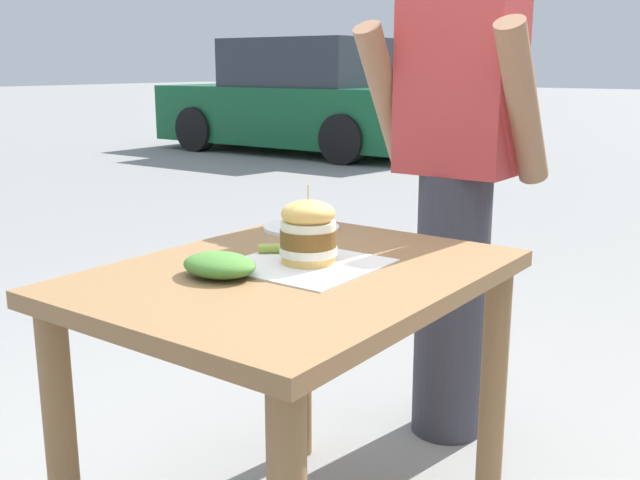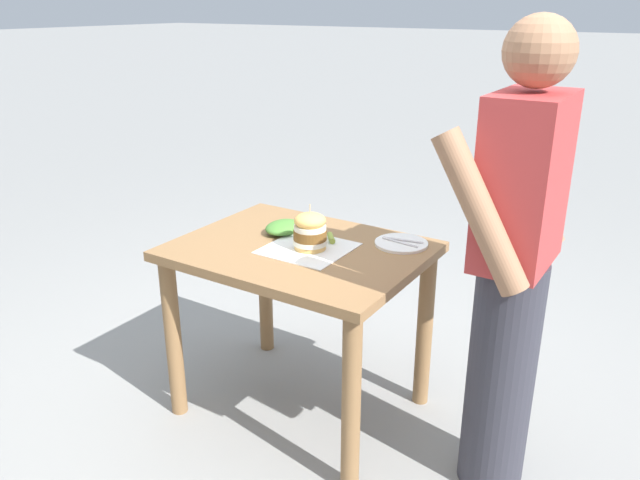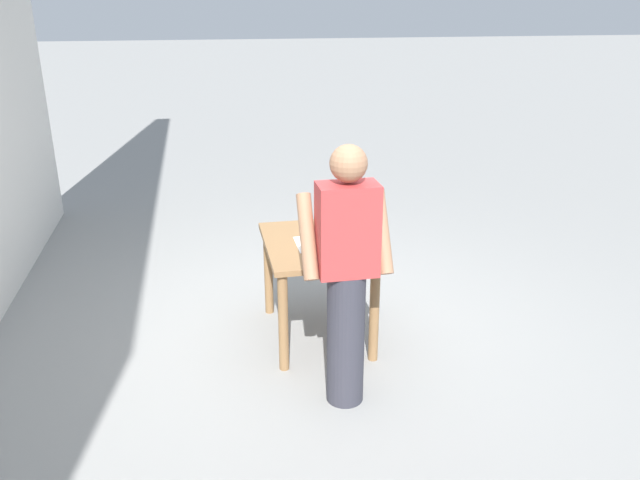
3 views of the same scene
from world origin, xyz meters
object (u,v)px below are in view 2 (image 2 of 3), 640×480
at_px(patio_table, 300,279).
at_px(sandwich, 310,231).
at_px(pickle_spear, 331,238).
at_px(diner_across_table, 512,266).
at_px(side_salad, 283,227).
at_px(side_plate_with_forks, 401,243).

relative_size(patio_table, sandwich, 5.30).
xyz_separation_m(pickle_spear, diner_across_table, (0.11, 0.78, 0.09)).
xyz_separation_m(patio_table, sandwich, (0.00, 0.05, 0.22)).
bearing_deg(patio_table, side_salad, -122.81).
height_order(patio_table, side_salad, side_salad).
bearing_deg(diner_across_table, sandwich, -88.79).
xyz_separation_m(patio_table, pickle_spear, (-0.12, 0.08, 0.16)).
bearing_deg(side_plate_with_forks, pickle_spear, -64.99).
bearing_deg(side_salad, patio_table, 57.19).
bearing_deg(sandwich, side_plate_with_forks, 130.42).
bearing_deg(sandwich, patio_table, -92.45).
bearing_deg(pickle_spear, diner_across_table, 82.25).
bearing_deg(diner_across_table, side_plate_with_forks, -113.99).
distance_m(pickle_spear, side_plate_with_forks, 0.29).
height_order(pickle_spear, side_salad, side_salad).
bearing_deg(sandwich, diner_across_table, 91.21).
relative_size(side_plate_with_forks, side_salad, 1.22).
distance_m(patio_table, side_salad, 0.25).
xyz_separation_m(side_salad, diner_across_table, (0.08, 1.01, 0.08)).
relative_size(patio_table, pickle_spear, 11.35).
distance_m(pickle_spear, side_salad, 0.23).
height_order(side_plate_with_forks, diner_across_table, diner_across_table).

